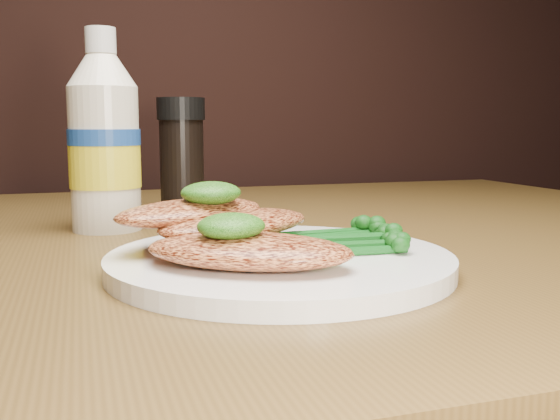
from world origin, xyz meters
name	(u,v)px	position (x,y,z in m)	size (l,w,h in m)	color
plate	(280,262)	(0.03, 0.87, 0.76)	(0.24, 0.24, 0.01)	white
chicken_front	(249,251)	(-0.01, 0.84, 0.77)	(0.13, 0.07, 0.02)	#DD7E46
chicken_mid	(236,224)	(0.00, 0.89, 0.78)	(0.12, 0.06, 0.02)	#DD7E46
chicken_back	(191,212)	(-0.03, 0.91, 0.79)	(0.12, 0.06, 0.02)	#DD7E46
pesto_front	(231,226)	(-0.02, 0.84, 0.79)	(0.04, 0.04, 0.02)	black
pesto_back	(211,193)	(-0.02, 0.90, 0.80)	(0.04, 0.04, 0.02)	black
broccolini_bundle	(330,236)	(0.07, 0.88, 0.77)	(0.11, 0.09, 0.02)	#114E17
mayo_bottle	(104,131)	(-0.08, 1.08, 0.84)	(0.07, 0.07, 0.19)	#EEE4CA
pepper_grinder	(182,156)	(0.01, 1.17, 0.81)	(0.05, 0.05, 0.13)	black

